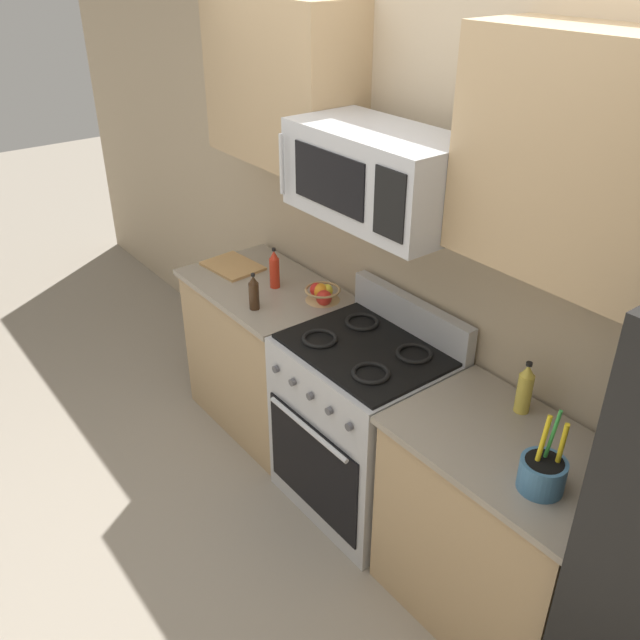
{
  "coord_description": "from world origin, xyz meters",
  "views": [
    {
      "loc": [
        1.98,
        -1.14,
        2.58
      ],
      "look_at": [
        -0.19,
        0.52,
        1.03
      ],
      "focal_mm": 38.06,
      "sensor_mm": 36.0,
      "label": 1
    }
  ],
  "objects_px": {
    "microwave": "(378,175)",
    "bottle_soy": "(254,293)",
    "cutting_board": "(233,266)",
    "range_oven": "(363,425)",
    "apple_loose": "(324,298)",
    "fruit_basket": "(322,293)",
    "utensil_crock": "(542,473)",
    "bottle_hot_sauce": "(274,269)",
    "bottle_oil": "(525,389)"
  },
  "relations": [
    {
      "from": "microwave",
      "to": "bottle_oil",
      "type": "height_order",
      "value": "microwave"
    },
    {
      "from": "bottle_hot_sauce",
      "to": "bottle_soy",
      "type": "height_order",
      "value": "bottle_hot_sauce"
    },
    {
      "from": "utensil_crock",
      "to": "fruit_basket",
      "type": "relative_size",
      "value": 1.71
    },
    {
      "from": "utensil_crock",
      "to": "fruit_basket",
      "type": "distance_m",
      "value": 1.59
    },
    {
      "from": "bottle_oil",
      "to": "fruit_basket",
      "type": "bearing_deg",
      "value": -177.48
    },
    {
      "from": "fruit_basket",
      "to": "apple_loose",
      "type": "bearing_deg",
      "value": -27.24
    },
    {
      "from": "bottle_oil",
      "to": "bottle_soy",
      "type": "bearing_deg",
      "value": -164.35
    },
    {
      "from": "fruit_basket",
      "to": "bottle_soy",
      "type": "bearing_deg",
      "value": -112.29
    },
    {
      "from": "utensil_crock",
      "to": "apple_loose",
      "type": "xyz_separation_m",
      "value": [
        -1.52,
        0.23,
        -0.03
      ]
    },
    {
      "from": "bottle_soy",
      "to": "utensil_crock",
      "type": "bearing_deg",
      "value": 2.71
    },
    {
      "from": "apple_loose",
      "to": "bottle_soy",
      "type": "xyz_separation_m",
      "value": [
        -0.19,
        -0.31,
        0.05
      ]
    },
    {
      "from": "range_oven",
      "to": "bottle_soy",
      "type": "bearing_deg",
      "value": -163.72
    },
    {
      "from": "apple_loose",
      "to": "microwave",
      "type": "bearing_deg",
      "value": -10.68
    },
    {
      "from": "cutting_board",
      "to": "range_oven",
      "type": "bearing_deg",
      "value": 1.11
    },
    {
      "from": "apple_loose",
      "to": "bottle_hot_sauce",
      "type": "xyz_separation_m",
      "value": [
        -0.33,
        -0.08,
        0.06
      ]
    },
    {
      "from": "range_oven",
      "to": "cutting_board",
      "type": "height_order",
      "value": "range_oven"
    },
    {
      "from": "bottle_soy",
      "to": "bottle_oil",
      "type": "xyz_separation_m",
      "value": [
        1.38,
        0.39,
        0.02
      ]
    },
    {
      "from": "bottle_hot_sauce",
      "to": "bottle_soy",
      "type": "bearing_deg",
      "value": -57.54
    },
    {
      "from": "cutting_board",
      "to": "bottle_oil",
      "type": "bearing_deg",
      "value": 6.62
    },
    {
      "from": "utensil_crock",
      "to": "bottle_soy",
      "type": "bearing_deg",
      "value": -177.29
    },
    {
      "from": "bottle_hot_sauce",
      "to": "fruit_basket",
      "type": "bearing_deg",
      "value": 21.58
    },
    {
      "from": "bottle_hot_sauce",
      "to": "bottle_oil",
      "type": "distance_m",
      "value": 1.54
    },
    {
      "from": "apple_loose",
      "to": "bottle_hot_sauce",
      "type": "height_order",
      "value": "bottle_hot_sauce"
    },
    {
      "from": "range_oven",
      "to": "apple_loose",
      "type": "xyz_separation_m",
      "value": [
        -0.47,
        0.12,
        0.48
      ]
    },
    {
      "from": "fruit_basket",
      "to": "cutting_board",
      "type": "relative_size",
      "value": 0.58
    },
    {
      "from": "utensil_crock",
      "to": "bottle_hot_sauce",
      "type": "xyz_separation_m",
      "value": [
        -1.85,
        0.14,
        0.04
      ]
    },
    {
      "from": "fruit_basket",
      "to": "bottle_oil",
      "type": "xyz_separation_m",
      "value": [
        1.25,
        0.05,
        0.06
      ]
    },
    {
      "from": "microwave",
      "to": "fruit_basket",
      "type": "relative_size",
      "value": 4.21
    },
    {
      "from": "fruit_basket",
      "to": "bottle_hot_sauce",
      "type": "bearing_deg",
      "value": -158.42
    },
    {
      "from": "utensil_crock",
      "to": "bottle_hot_sauce",
      "type": "relative_size",
      "value": 1.41
    },
    {
      "from": "microwave",
      "to": "bottle_soy",
      "type": "height_order",
      "value": "microwave"
    },
    {
      "from": "cutting_board",
      "to": "bottle_hot_sauce",
      "type": "bearing_deg",
      "value": 8.54
    },
    {
      "from": "utensil_crock",
      "to": "bottle_hot_sauce",
      "type": "bearing_deg",
      "value": 175.59
    },
    {
      "from": "microwave",
      "to": "bottle_hot_sauce",
      "type": "distance_m",
      "value": 1.08
    },
    {
      "from": "fruit_basket",
      "to": "bottle_hot_sauce",
      "type": "xyz_separation_m",
      "value": [
        -0.28,
        -0.11,
        0.06
      ]
    },
    {
      "from": "utensil_crock",
      "to": "bottle_soy",
      "type": "relative_size",
      "value": 1.62
    },
    {
      "from": "fruit_basket",
      "to": "microwave",
      "type": "bearing_deg",
      "value": -12.4
    },
    {
      "from": "apple_loose",
      "to": "bottle_oil",
      "type": "xyz_separation_m",
      "value": [
        1.2,
        0.08,
        0.06
      ]
    },
    {
      "from": "utensil_crock",
      "to": "bottle_soy",
      "type": "height_order",
      "value": "utensil_crock"
    },
    {
      "from": "range_oven",
      "to": "bottle_hot_sauce",
      "type": "bearing_deg",
      "value": 177.75
    },
    {
      "from": "microwave",
      "to": "utensil_crock",
      "type": "relative_size",
      "value": 2.47
    },
    {
      "from": "cutting_board",
      "to": "bottle_hot_sauce",
      "type": "relative_size",
      "value": 1.44
    },
    {
      "from": "cutting_board",
      "to": "bottle_soy",
      "type": "relative_size",
      "value": 1.65
    },
    {
      "from": "microwave",
      "to": "utensil_crock",
      "type": "height_order",
      "value": "microwave"
    },
    {
      "from": "fruit_basket",
      "to": "apple_loose",
      "type": "height_order",
      "value": "fruit_basket"
    },
    {
      "from": "microwave",
      "to": "bottle_hot_sauce",
      "type": "bearing_deg",
      "value": 179.7
    },
    {
      "from": "microwave",
      "to": "cutting_board",
      "type": "xyz_separation_m",
      "value": [
        -1.16,
        -0.05,
        -0.82
      ]
    },
    {
      "from": "utensil_crock",
      "to": "bottle_hot_sauce",
      "type": "distance_m",
      "value": 1.85
    },
    {
      "from": "microwave",
      "to": "bottle_soy",
      "type": "relative_size",
      "value": 4.0
    },
    {
      "from": "microwave",
      "to": "cutting_board",
      "type": "bearing_deg",
      "value": -177.55
    }
  ]
}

